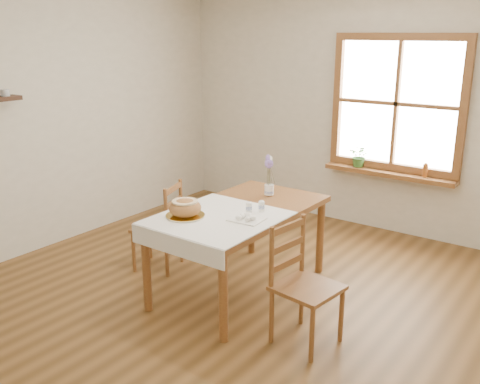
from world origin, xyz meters
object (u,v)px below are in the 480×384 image
object	(u,v)px
dining_table	(240,218)
bread_plate	(185,216)
chair_left	(157,225)
chair_right	(308,286)
flower_vase	(269,191)

from	to	relation	value
dining_table	bread_plate	xyz separation A→B (m)	(-0.22, -0.45, 0.10)
chair_left	bread_plate	distance (m)	0.86
chair_left	dining_table	bearing A→B (deg)	76.24
chair_right	flower_vase	distance (m)	1.29
chair_left	bread_plate	xyz separation A→B (m)	(0.70, -0.36, 0.34)
dining_table	bread_plate	distance (m)	0.51
chair_right	flower_vase	world-z (taller)	chair_right
chair_left	chair_right	size ratio (longest dim) A/B	0.95
dining_table	chair_left	size ratio (longest dim) A/B	1.88
chair_left	bread_plate	bearing A→B (deg)	43.58
chair_left	chair_right	bearing A→B (deg)	61.39
flower_vase	chair_right	bearing A→B (deg)	-43.79
dining_table	chair_left	bearing A→B (deg)	-174.87
dining_table	bread_plate	world-z (taller)	bread_plate
chair_left	bread_plate	world-z (taller)	chair_left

